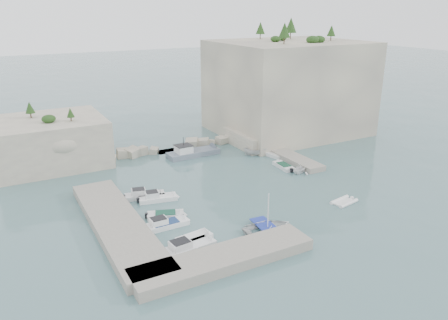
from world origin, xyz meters
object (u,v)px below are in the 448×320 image
motorboat_e (194,240)px  motorboat_b (158,200)px  tender_east_a (299,173)px  motorboat_c (166,217)px  motorboat_f (188,250)px  inflatable_dinghy (344,203)px  motorboat_d (166,227)px  tender_east_b (284,168)px  rowboat (267,231)px  tender_east_c (271,155)px  work_boat (193,156)px  motorboat_a (145,198)px  tender_east_d (256,155)px

motorboat_e → motorboat_b: bearing=80.7°
tender_east_a → motorboat_c: bearing=80.8°
motorboat_f → inflatable_dinghy: motorboat_f is taller
motorboat_d → tender_east_b: (22.48, 9.08, 0.00)m
rowboat → inflatable_dinghy: (12.37, 1.52, 0.00)m
inflatable_dinghy → tender_east_b: (0.76, 13.74, 0.00)m
motorboat_c → tender_east_c: size_ratio=0.88×
tender_east_a → tender_east_c: (0.82, 8.57, 0.00)m
tender_east_b → tender_east_c: size_ratio=0.86×
motorboat_c → motorboat_f: bearing=-74.7°
motorboat_e → motorboat_c: bearing=87.6°
motorboat_c → work_boat: bearing=77.1°
motorboat_b → tender_east_a: tender_east_a is taller
motorboat_a → work_boat: bearing=57.7°
motorboat_e → tender_east_b: same height
motorboat_c → tender_east_c: same height
inflatable_dinghy → motorboat_e: bearing=167.9°
motorboat_e → tender_east_c: (22.55, 18.98, 0.00)m
motorboat_a → motorboat_f: bearing=-78.1°
tender_east_c → motorboat_b: bearing=95.7°
rowboat → tender_east_c: size_ratio=1.06×
rowboat → tender_east_c: bearing=-31.2°
work_boat → tender_east_d: bearing=-29.6°
motorboat_b → tender_east_c: size_ratio=1.00×
motorboat_a → tender_east_d: bearing=32.5°
motorboat_b → tender_east_d: 22.25m
motorboat_b → tender_east_c: motorboat_b is taller
tender_east_a → tender_east_d: size_ratio=0.77×
rowboat → tender_east_d: (12.69, 22.32, 0.00)m
motorboat_a → tender_east_b: 21.95m
motorboat_c → motorboat_f: (-0.65, -7.84, 0.00)m
tender_east_c → rowboat: bearing=131.5°
motorboat_c → inflatable_dinghy: size_ratio=1.27×
motorboat_a → inflatable_dinghy: 25.00m
motorboat_b → motorboat_c: motorboat_b is taller
motorboat_b → rowboat: motorboat_b is taller
inflatable_dinghy → work_boat: size_ratio=0.38×
motorboat_a → tender_east_d: size_ratio=1.36×
tender_east_b → tender_east_a: bearing=-160.2°
motorboat_e → motorboat_f: (-1.32, -1.43, 0.00)m
tender_east_d → motorboat_f: bearing=161.9°
inflatable_dinghy → tender_east_c: 19.61m
motorboat_c → motorboat_d: size_ratio=0.80×
tender_east_c → motorboat_e: bearing=116.7°
motorboat_b → tender_east_b: motorboat_b is taller
tender_east_a → tender_east_d: tender_east_a is taller
motorboat_e → tender_east_d: size_ratio=1.02×
motorboat_b → tender_east_b: bearing=15.8°
motorboat_b → work_boat: 17.72m
tender_east_d → work_boat: size_ratio=0.42×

